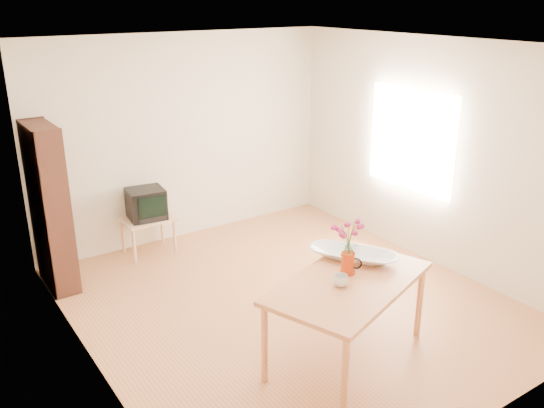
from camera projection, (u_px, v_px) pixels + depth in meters
room at (292, 183)px, 5.56m from camera, size 4.50×4.50×4.50m
table at (349, 289)px, 4.86m from camera, size 1.71×1.31×0.75m
tv_stand at (148, 223)px, 7.01m from camera, size 0.60×0.45×0.46m
bookshelf at (51, 213)px, 6.08m from camera, size 0.28×0.70×1.80m
pitcher at (348, 264)px, 4.94m from camera, size 0.16×0.17×0.20m
flowers at (349, 237)px, 4.85m from camera, size 0.22×0.22×0.31m
mug at (341, 281)px, 4.73m from camera, size 0.17×0.17×0.10m
bowl at (354, 234)px, 5.15m from camera, size 0.72×0.72×0.49m
teacup_a at (350, 240)px, 5.14m from camera, size 0.10×0.10×0.07m
teacup_b at (356, 238)px, 5.21m from camera, size 0.08×0.08×0.06m
television at (146, 203)px, 6.93m from camera, size 0.47×0.44×0.37m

